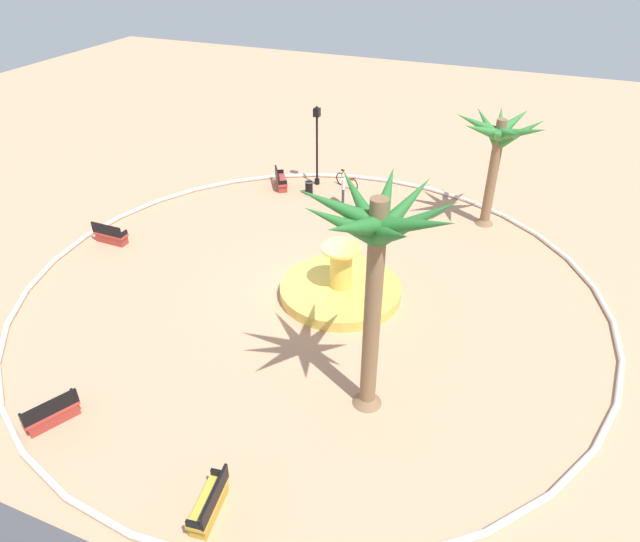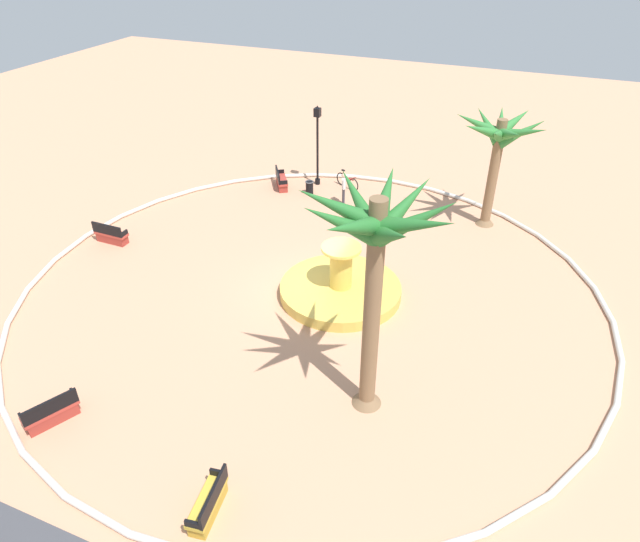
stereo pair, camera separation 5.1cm
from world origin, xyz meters
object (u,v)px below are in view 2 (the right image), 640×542
object	(u,v)px
bench_north	(209,504)
palm_tree_by_curb	(500,141)
bench_west	(51,413)
lamppost	(317,139)
person_cyclist_helmet	(344,187)
trash_bin	(309,187)
palm_tree_near_fountain	(376,248)
bicycle_red_frame	(347,181)
bench_east	(281,181)
bench_southeast	(111,236)
fountain	(340,288)

from	to	relation	value
bench_north	palm_tree_by_curb	bearing A→B (deg)	-102.51
bench_west	lamppost	bearing A→B (deg)	-92.21
bench_west	person_cyclist_helmet	distance (m)	17.29
lamppost	trash_bin	xyz separation A→B (m)	(-0.10, 1.36, -2.17)
palm_tree_near_fountain	bicycle_red_frame	xyz separation A→B (m)	(5.98, -14.69, -5.21)
palm_tree_near_fountain	bench_east	world-z (taller)	palm_tree_near_fountain
bench_southeast	fountain	bearing A→B (deg)	-179.65
fountain	lamppost	bearing A→B (deg)	-62.62
fountain	bench_west	size ratio (longest dim) A/B	2.88
bench_southeast	bicycle_red_frame	bearing A→B (deg)	-129.36
lamppost	fountain	bearing A→B (deg)	117.38
palm_tree_by_curb	trash_bin	bearing A→B (deg)	0.63
trash_bin	bicycle_red_frame	world-z (taller)	bicycle_red_frame
bench_west	fountain	bearing A→B (deg)	-120.92
fountain	lamppost	distance (m)	10.88
palm_tree_by_curb	bench_west	distance (m)	20.61
fountain	bench_north	bearing A→B (deg)	91.67
bench_west	trash_bin	bearing A→B (deg)	-92.70
palm_tree_by_curb	bench_east	world-z (taller)	palm_tree_by_curb
bench_southeast	trash_bin	world-z (taller)	bench_southeast
bench_west	person_cyclist_helmet	size ratio (longest dim) A/B	0.98
lamppost	person_cyclist_helmet	distance (m)	3.27
bench_north	lamppost	world-z (taller)	lamppost
palm_tree_near_fountain	bench_north	distance (m)	7.74
palm_tree_near_fountain	person_cyclist_helmet	world-z (taller)	palm_tree_near_fountain
bench_southeast	bench_west	bearing A→B (deg)	120.53
bench_southeast	person_cyclist_helmet	xyz separation A→B (m)	(-8.42, -7.71, 0.61)
bench_west	trash_bin	world-z (taller)	bench_west
bench_west	bench_southeast	bearing A→B (deg)	-59.47
bench_east	bench_southeast	xyz separation A→B (m)	(4.57, 8.36, 0.00)
palm_tree_by_curb	bench_west	world-z (taller)	palm_tree_by_curb
fountain	palm_tree_near_fountain	size ratio (longest dim) A/B	0.66
bench_southeast	lamppost	bearing A→B (deg)	-123.18
bench_north	fountain	bearing A→B (deg)	-88.33
bench_west	palm_tree_near_fountain	bearing A→B (deg)	-152.93
trash_bin	bicycle_red_frame	distance (m)	2.18
palm_tree_by_curb	trash_bin	world-z (taller)	palm_tree_by_curb
bench_north	bench_west	bearing A→B (deg)	-8.05
bench_north	trash_bin	world-z (taller)	bench_north
bench_west	bench_southeast	size ratio (longest dim) A/B	1.03
palm_tree_by_curb	bench_east	size ratio (longest dim) A/B	3.34
bench_north	bench_southeast	distance (m)	15.29
bench_southeast	person_cyclist_helmet	size ratio (longest dim) A/B	0.95
bench_east	bench_west	xyz separation A→B (m)	(-0.93, 17.68, 0.00)
bench_north	bicycle_red_frame	world-z (taller)	bench_north
palm_tree_near_fountain	bench_west	distance (m)	10.79
bicycle_red_frame	bench_southeast	bearing A→B (deg)	50.64
fountain	bench_north	size ratio (longest dim) A/B	2.89
trash_bin	person_cyclist_helmet	xyz separation A→B (m)	(-2.09, 0.46, 0.57)
palm_tree_near_fountain	trash_bin	bearing A→B (deg)	-60.15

